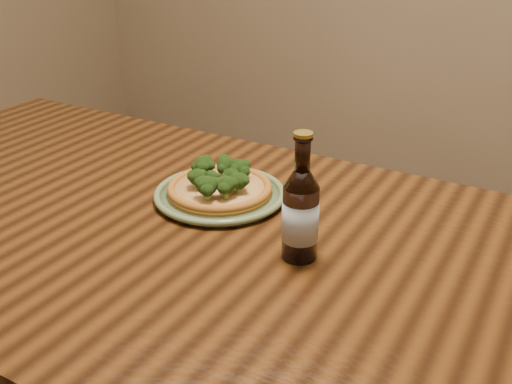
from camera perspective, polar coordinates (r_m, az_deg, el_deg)
The scene contains 4 objects.
table at distance 1.26m, azimuth -10.32°, elevation -5.70°, with size 1.60×0.90×0.75m.
plate at distance 1.24m, azimuth -3.45°, elevation -0.22°, with size 0.27×0.27×0.02m.
pizza at distance 1.23m, azimuth -3.48°, elevation 0.59°, with size 0.22×0.22×0.07m.
beer_bottle at distance 1.01m, azimuth 4.26°, elevation -2.03°, with size 0.06×0.06×0.23m.
Camera 1 is at (0.72, -0.70, 1.30)m, focal length 42.00 mm.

